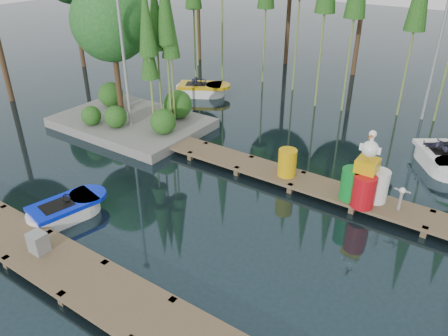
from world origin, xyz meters
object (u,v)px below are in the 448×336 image
Objects in this scene: yellow_barrel at (287,163)px; drum_cluster at (365,182)px; utility_cabinet at (38,243)px; boat_yellow_far at (201,90)px; island at (124,50)px; boat_blue at (66,210)px.

drum_cluster is at bearing -3.54° from yellow_barrel.
boat_yellow_far is at bearing 109.50° from utility_cabinet.
island is at bearing 174.83° from drum_cluster.
boat_blue is 6.95m from yellow_barrel.
island reaches higher than yellow_barrel.
boat_blue is at bearing -128.78° from yellow_barrel.
boat_yellow_far is 3.33× the size of yellow_barrel.
boat_yellow_far reaches higher than utility_cabinet.
boat_blue is 8.72m from drum_cluster.
yellow_barrel reaches higher than utility_cabinet.
yellow_barrel is (4.34, 5.40, 0.52)m from boat_blue.
utility_cabinet is at bearing -43.42° from boat_blue.
boat_yellow_far is 1.35× the size of drum_cluster.
island is 7.44× the size of yellow_barrel.
boat_yellow_far is at bearing 151.11° from drum_cluster.
yellow_barrel is at bearing -45.10° from boat_yellow_far.
boat_blue is at bearing -60.03° from island.
island reaches higher than boat_yellow_far.
boat_blue is 1.96m from utility_cabinet.
island is at bearing 174.30° from yellow_barrel.
drum_cluster is (5.85, 6.84, 0.39)m from utility_cabinet.
drum_cluster reaches higher than boat_blue.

